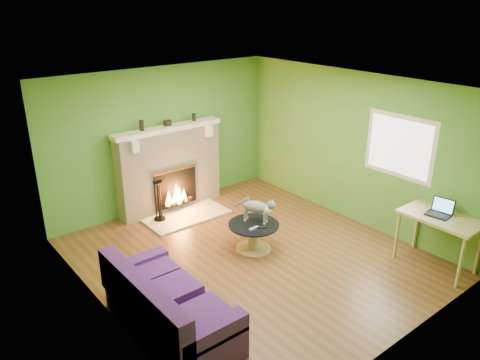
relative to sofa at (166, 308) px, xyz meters
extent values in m
plane|color=#593719|center=(1.86, 0.68, -0.32)|extent=(5.00, 5.00, 0.00)
plane|color=white|center=(1.86, 0.68, 2.28)|extent=(5.00, 5.00, 0.00)
plane|color=#417E29|center=(1.86, 3.18, 0.98)|extent=(5.00, 0.00, 5.00)
plane|color=#417E29|center=(1.86, -1.82, 0.98)|extent=(5.00, 0.00, 5.00)
plane|color=#417E29|center=(-0.39, 0.68, 0.98)|extent=(0.00, 5.00, 5.00)
plane|color=#417E29|center=(4.11, 0.68, 0.98)|extent=(0.00, 5.00, 5.00)
plane|color=silver|center=(4.10, -0.22, 1.23)|extent=(0.00, 1.20, 1.20)
plane|color=white|center=(4.09, -0.22, 1.23)|extent=(0.00, 1.06, 1.06)
cube|color=beige|center=(1.86, 3.00, 0.43)|extent=(2.00, 0.35, 1.50)
cube|color=black|center=(1.86, 2.81, 0.12)|extent=(0.85, 0.03, 0.68)
cube|color=#BF822F|center=(1.86, 2.81, 0.48)|extent=(0.91, 0.02, 0.04)
cylinder|color=black|center=(1.86, 2.78, -0.16)|extent=(0.55, 0.07, 0.07)
cube|color=white|center=(1.86, 2.97, 1.22)|extent=(2.10, 0.28, 0.08)
cube|color=white|center=(1.11, 2.79, 1.08)|extent=(0.12, 0.10, 0.20)
cube|color=white|center=(2.61, 2.79, 1.08)|extent=(0.12, 0.10, 0.20)
cube|color=beige|center=(1.86, 2.48, -0.31)|extent=(1.50, 0.75, 0.03)
cube|color=white|center=(1.86, 2.97, 1.22)|extent=(2.10, 0.28, 0.08)
cube|color=#3D1758|center=(0.06, -0.01, -0.11)|extent=(0.84, 1.86, 0.42)
cube|color=#3D1758|center=(-0.30, -0.01, 0.25)|extent=(0.19, 1.86, 0.53)
cube|color=#3D1758|center=(0.06, -0.84, 0.15)|extent=(0.84, 0.19, 0.21)
cube|color=#3D1758|center=(0.06, 0.83, 0.15)|extent=(0.84, 0.19, 0.21)
cube|color=#3D1758|center=(0.11, -0.53, 0.15)|extent=(0.67, 0.50, 0.11)
cube|color=#3D1758|center=(0.11, 0.09, 0.15)|extent=(0.67, 0.50, 0.11)
cube|color=#3D1758|center=(0.11, 0.61, 0.15)|extent=(0.67, 0.50, 0.11)
cylinder|color=tan|center=(2.04, 0.83, -0.31)|extent=(0.55, 0.55, 0.03)
cylinder|color=tan|center=(2.04, 0.83, -0.10)|extent=(0.20, 0.20, 0.38)
cylinder|color=black|center=(2.04, 0.83, 0.11)|extent=(0.79, 0.79, 0.02)
cube|color=tan|center=(3.81, -1.20, 0.46)|extent=(0.63, 1.09, 0.04)
cylinder|color=tan|center=(3.55, -1.69, 0.06)|extent=(0.05, 0.05, 0.76)
cylinder|color=tan|center=(4.07, -1.69, 0.06)|extent=(0.05, 0.05, 0.76)
cylinder|color=tan|center=(3.55, -0.71, 0.06)|extent=(0.05, 0.05, 0.76)
cylinder|color=tan|center=(4.07, -0.71, 0.06)|extent=(0.05, 0.05, 0.76)
cube|color=gray|center=(1.94, 0.71, 0.13)|extent=(0.17, 0.05, 0.02)
cube|color=black|center=(2.06, 0.65, 0.13)|extent=(0.16, 0.12, 0.02)
cylinder|color=black|center=(1.37, 3.00, 1.35)|extent=(0.08, 0.08, 0.18)
cylinder|color=black|center=(2.43, 3.00, 1.33)|extent=(0.07, 0.07, 0.14)
cube|color=black|center=(1.88, 3.00, 1.31)|extent=(0.12, 0.08, 0.10)
camera|label=1|loc=(-2.16, -4.06, 3.40)|focal=35.00mm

